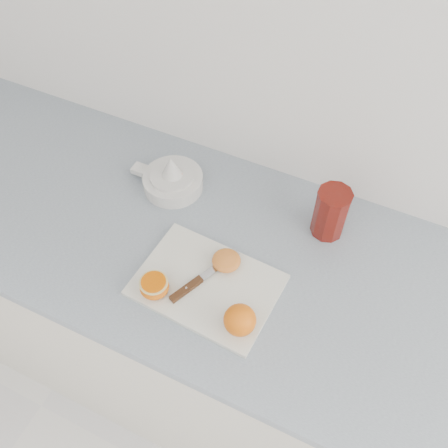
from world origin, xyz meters
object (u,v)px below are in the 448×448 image
(cutting_board, at_px, (207,285))
(half_orange, at_px, (154,286))
(citrus_juicer, at_px, (172,179))
(red_tumbler, at_px, (330,214))
(counter, at_px, (215,328))

(cutting_board, xyz_separation_m, half_orange, (-0.09, -0.07, 0.03))
(cutting_board, bearing_deg, citrus_juicer, 132.93)
(cutting_board, bearing_deg, red_tumbler, 54.36)
(citrus_juicer, bearing_deg, counter, -35.64)
(counter, bearing_deg, citrus_juicer, 144.36)
(half_orange, height_order, red_tumbler, red_tumbler)
(half_orange, bearing_deg, citrus_juicer, 112.26)
(counter, xyz_separation_m, half_orange, (-0.05, -0.17, 0.48))
(counter, xyz_separation_m, cutting_board, (0.04, -0.11, 0.45))
(half_orange, xyz_separation_m, red_tumbler, (0.29, 0.34, 0.03))
(counter, relative_size, citrus_juicer, 12.33)
(citrus_juicer, xyz_separation_m, red_tumbler, (0.41, 0.04, 0.03))
(cutting_board, height_order, citrus_juicer, citrus_juicer)
(cutting_board, xyz_separation_m, citrus_juicer, (-0.22, 0.23, 0.02))
(half_orange, distance_m, red_tumbler, 0.44)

